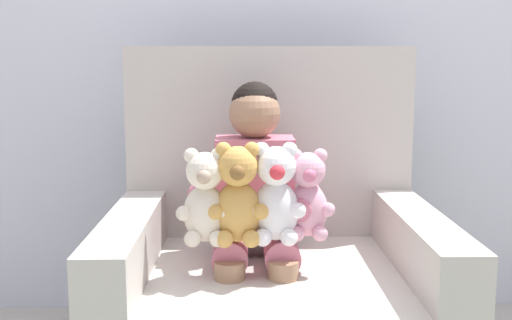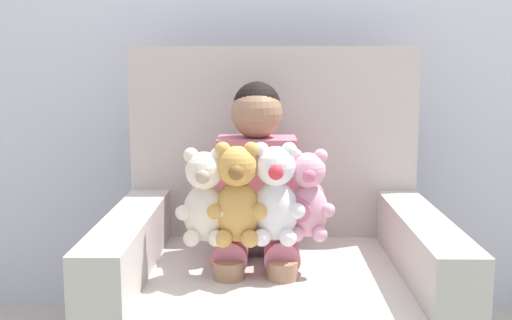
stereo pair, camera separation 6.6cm
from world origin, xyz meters
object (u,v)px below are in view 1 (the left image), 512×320
(armchair, at_px, (273,287))
(plush_white, at_px, (275,196))
(plush_cream, at_px, (205,199))
(plush_pink, at_px, (307,196))
(plush_honey, at_px, (238,197))
(seated_child, at_px, (255,196))

(armchair, bearing_deg, plush_white, -90.72)
(armchair, relative_size, plush_cream, 3.95)
(plush_pink, distance_m, plush_honey, 0.22)
(armchair, distance_m, plush_honey, 0.40)
(plush_cream, height_order, plush_white, plush_white)
(seated_child, xyz_separation_m, plush_white, (0.06, -0.17, 0.04))
(plush_pink, xyz_separation_m, plush_white, (-0.10, -0.04, 0.01))
(armchair, relative_size, plush_white, 3.74)
(plush_honey, bearing_deg, plush_cream, 155.94)
(plush_cream, relative_size, plush_white, 0.95)
(plush_honey, xyz_separation_m, plush_cream, (-0.10, 0.01, -0.01))
(armchair, distance_m, plush_cream, 0.43)
(armchair, height_order, plush_pink, armchair)
(plush_white, bearing_deg, plush_cream, -161.09)
(plush_pink, height_order, plush_cream, plush_cream)
(plush_cream, bearing_deg, plush_white, -9.16)
(plush_honey, bearing_deg, plush_white, -13.77)
(plush_honey, bearing_deg, armchair, 36.05)
(plush_cream, distance_m, plush_white, 0.21)
(seated_child, height_order, plush_cream, seated_child)
(armchair, bearing_deg, plush_pink, -49.81)
(plush_pink, relative_size, plush_white, 0.91)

